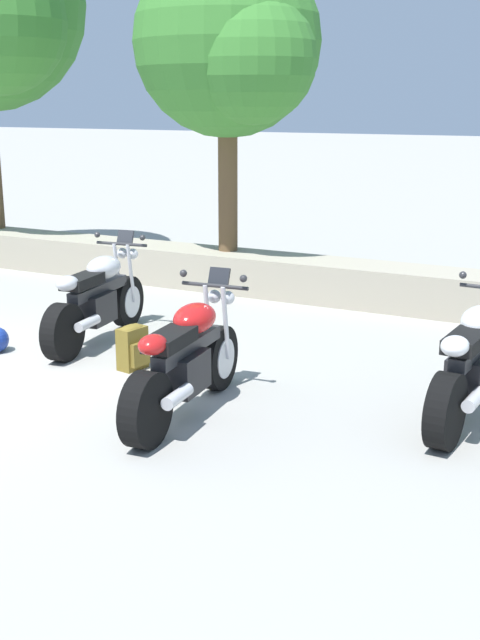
% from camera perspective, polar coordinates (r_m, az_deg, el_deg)
% --- Properties ---
extents(stone_wall, '(36.00, 0.80, 0.55)m').
position_cam_1_polar(stone_wall, '(12.15, -4.14, 3.88)').
color(stone_wall, '#A89E89').
rests_on(stone_wall, ground).
extents(motorcycle_silver_near_left, '(0.70, 2.06, 1.18)m').
position_cam_1_polar(motorcycle_silver_near_left, '(9.26, -10.06, 1.39)').
color(motorcycle_silver_near_left, black).
rests_on(motorcycle_silver_near_left, ground).
extents(motorcycle_red_centre, '(0.67, 2.07, 1.18)m').
position_cam_1_polar(motorcycle_red_centre, '(7.00, -3.79, -2.95)').
color(motorcycle_red_centre, black).
rests_on(motorcycle_red_centre, ground).
extents(motorcycle_white_far_right, '(0.67, 2.07, 1.18)m').
position_cam_1_polar(motorcycle_white_far_right, '(7.19, 16.22, -3.04)').
color(motorcycle_white_far_right, black).
rests_on(motorcycle_white_far_right, ground).
extents(rider_backpack, '(0.30, 0.33, 0.47)m').
position_cam_1_polar(rider_backpack, '(8.30, -7.62, -1.85)').
color(rider_backpack, brown).
rests_on(rider_backpack, ground).
extents(leafy_tree_mid_left, '(2.74, 2.61, 4.21)m').
position_cam_1_polar(leafy_tree_mid_left, '(11.53, -0.53, 18.87)').
color(leafy_tree_mid_left, brown).
rests_on(leafy_tree_mid_left, stone_wall).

